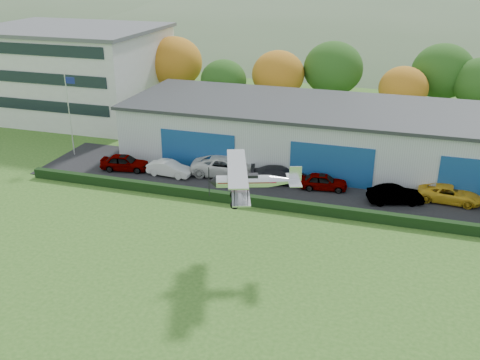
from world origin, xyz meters
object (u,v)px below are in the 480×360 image
(car_5, at_px, (395,195))
(biplane, at_px, (251,180))
(hangar, at_px, (341,135))
(car_3, at_px, (280,175))
(car_1, at_px, (169,169))
(car_6, at_px, (450,194))
(car_4, at_px, (323,182))
(flagpole, at_px, (70,108))
(car_0, at_px, (125,162))
(car_2, at_px, (226,166))
(office_block, at_px, (73,72))

(car_5, distance_m, biplane, 14.67)
(hangar, relative_size, car_3, 8.16)
(biplane, bearing_deg, car_1, 115.04)
(car_1, relative_size, car_6, 0.84)
(car_1, bearing_deg, car_4, -81.76)
(car_4, bearing_deg, flagpole, 80.22)
(car_3, relative_size, car_4, 1.25)
(car_3, relative_size, car_5, 1.17)
(car_0, xyz_separation_m, biplane, (15.03, -10.92, 4.53))
(biplane, bearing_deg, car_2, 96.15)
(flagpole, distance_m, car_2, 16.22)
(car_1, bearing_deg, car_3, -78.62)
(office_block, bearing_deg, car_6, -17.74)
(car_3, bearing_deg, car_2, 73.46)
(car_5, bearing_deg, office_block, 51.16)
(car_4, xyz_separation_m, car_5, (5.84, -1.05, 0.02))
(car_2, distance_m, biplane, 14.52)
(car_6, bearing_deg, flagpole, 92.42)
(car_6, distance_m, biplane, 18.43)
(car_1, xyz_separation_m, car_3, (9.68, 1.31, 0.06))
(office_block, bearing_deg, car_0, -45.84)
(car_0, bearing_deg, flagpole, 62.68)
(car_0, height_order, biplane, biplane)
(car_4, relative_size, biplane, 0.61)
(car_0, xyz_separation_m, car_6, (27.78, 1.57, -0.07))
(hangar, relative_size, car_1, 10.10)
(car_1, height_order, car_2, car_2)
(car_1, distance_m, car_5, 19.28)
(car_1, height_order, car_4, car_4)
(flagpole, height_order, car_4, flagpole)
(car_4, distance_m, biplane, 13.13)
(car_3, bearing_deg, biplane, 171.02)
(hangar, xyz_separation_m, car_2, (-9.15, -6.58, -1.78))
(car_2, height_order, car_6, car_2)
(office_block, bearing_deg, flagpole, -58.03)
(flagpole, bearing_deg, car_6, -1.00)
(car_4, xyz_separation_m, biplane, (-2.81, -11.98, 4.59))
(hangar, height_order, car_4, hangar)
(car_0, bearing_deg, biplane, -135.16)
(car_1, xyz_separation_m, car_6, (23.37, 1.58, 0.00))
(hangar, xyz_separation_m, biplane, (-3.24, -19.07, 2.66))
(car_0, bearing_deg, car_6, -95.93)
(hangar, bearing_deg, car_4, -93.43)
(office_block, height_order, flagpole, office_block)
(car_2, relative_size, biplane, 0.92)
(flagpole, relative_size, car_6, 1.67)
(flagpole, bearing_deg, car_4, -2.60)
(car_0, relative_size, car_4, 1.09)
(car_0, xyz_separation_m, car_5, (23.69, 0.01, -0.03))
(car_6, bearing_deg, hangar, 58.74)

